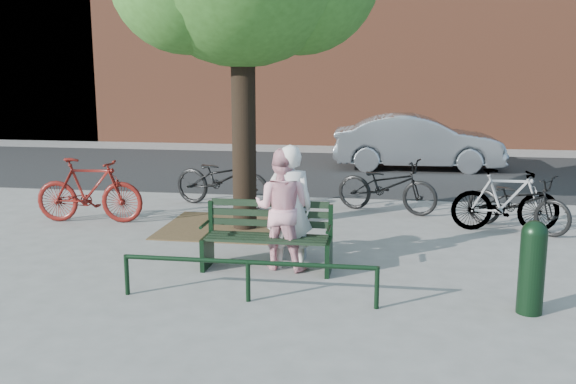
% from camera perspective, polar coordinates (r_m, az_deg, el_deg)
% --- Properties ---
extents(ground, '(90.00, 90.00, 0.00)m').
position_cam_1_polar(ground, '(8.80, -1.87, -6.94)').
color(ground, gray).
rests_on(ground, ground).
extents(dirt_pit, '(2.40, 2.00, 0.02)m').
position_cam_1_polar(dirt_pit, '(11.07, -4.84, -3.13)').
color(dirt_pit, brown).
rests_on(dirt_pit, ground).
extents(road, '(40.00, 7.00, 0.01)m').
position_cam_1_polar(road, '(17.01, 3.46, 1.89)').
color(road, black).
rests_on(road, ground).
extents(park_bench, '(1.74, 0.54, 0.97)m').
position_cam_1_polar(park_bench, '(8.74, -1.79, -3.80)').
color(park_bench, black).
rests_on(park_bench, ground).
extents(guard_railing, '(3.06, 0.06, 0.51)m').
position_cam_1_polar(guard_railing, '(7.56, -3.59, -6.80)').
color(guard_railing, black).
rests_on(guard_railing, ground).
extents(person_left, '(0.66, 0.48, 1.71)m').
position_cam_1_polar(person_left, '(8.67, 0.14, -1.36)').
color(person_left, silver).
rests_on(person_left, ground).
extents(person_right, '(0.91, 0.77, 1.65)m').
position_cam_1_polar(person_right, '(8.70, -0.52, -1.50)').
color(person_right, pink).
rests_on(person_right, ground).
extents(bollard, '(0.29, 0.29, 1.07)m').
position_cam_1_polar(bollard, '(7.65, 20.89, -6.00)').
color(bollard, black).
rests_on(bollard, ground).
extents(litter_bin, '(0.40, 0.40, 0.82)m').
position_cam_1_polar(litter_bin, '(9.25, 0.53, -3.34)').
color(litter_bin, gray).
rests_on(litter_bin, ground).
extents(bicycle_a, '(2.23, 1.30, 1.11)m').
position_cam_1_polar(bicycle_a, '(12.69, -5.87, 1.19)').
color(bicycle_a, black).
rests_on(bicycle_a, ground).
extents(bicycle_b, '(1.95, 0.68, 1.15)m').
position_cam_1_polar(bicycle_b, '(11.83, -17.26, 0.13)').
color(bicycle_b, '#57100C').
rests_on(bicycle_b, ground).
extents(bicycle_c, '(2.07, 1.27, 1.03)m').
position_cam_1_polar(bicycle_c, '(12.24, 8.78, 0.57)').
color(bicycle_c, black).
rests_on(bicycle_c, ground).
extents(bicycle_d, '(1.78, 0.54, 1.06)m').
position_cam_1_polar(bicycle_d, '(11.30, 18.76, -0.70)').
color(bicycle_d, gray).
rests_on(bicycle_d, ground).
extents(bicycle_e, '(1.86, 1.61, 0.96)m').
position_cam_1_polar(bicycle_e, '(11.45, 19.77, -0.86)').
color(bicycle_e, black).
rests_on(bicycle_e, ground).
extents(parked_car, '(4.50, 1.71, 1.47)m').
position_cam_1_polar(parked_car, '(17.53, 11.44, 4.36)').
color(parked_car, gray).
rests_on(parked_car, ground).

